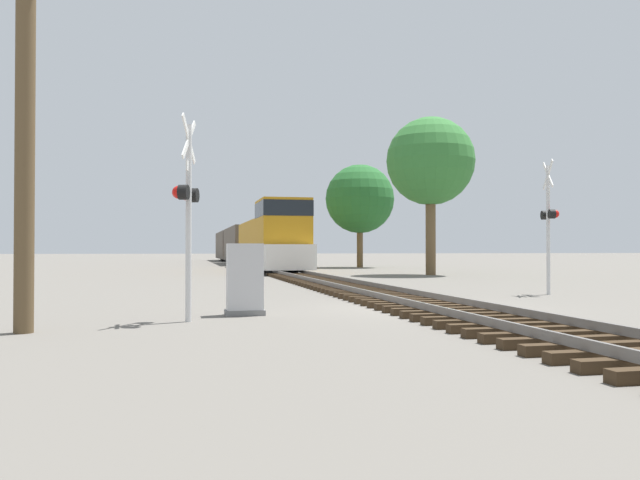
{
  "coord_description": "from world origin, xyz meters",
  "views": [
    {
      "loc": [
        -5.83,
        -14.64,
        1.47
      ],
      "look_at": [
        -1.06,
        6.97,
        1.8
      ],
      "focal_mm": 35.0,
      "sensor_mm": 36.0,
      "label": 1
    }
  ],
  "objects_px": {
    "crossing_signal_far": "(549,219)",
    "utility_pole": "(25,111)",
    "crossing_signal_near": "(187,202)",
    "relay_cabinet": "(245,280)",
    "tree_mid_background": "(360,199)",
    "freight_train": "(245,245)",
    "tree_far_right": "(430,162)"
  },
  "relations": [
    {
      "from": "crossing_signal_far",
      "to": "utility_pole",
      "type": "relative_size",
      "value": 0.57
    },
    {
      "from": "crossing_signal_far",
      "to": "crossing_signal_near",
      "type": "bearing_deg",
      "value": 127.76
    },
    {
      "from": "relay_cabinet",
      "to": "tree_mid_background",
      "type": "bearing_deg",
      "value": 69.86
    },
    {
      "from": "freight_train",
      "to": "utility_pole",
      "type": "xyz_separation_m",
      "value": [
        -8.55,
        -47.7,
        1.99
      ]
    },
    {
      "from": "freight_train",
      "to": "relay_cabinet",
      "type": "distance_m",
      "value": 45.8
    },
    {
      "from": "utility_pole",
      "to": "tree_mid_background",
      "type": "distance_m",
      "value": 40.35
    },
    {
      "from": "relay_cabinet",
      "to": "tree_mid_background",
      "type": "relative_size",
      "value": 0.19
    },
    {
      "from": "freight_train",
      "to": "crossing_signal_near",
      "type": "height_order",
      "value": "freight_train"
    },
    {
      "from": "tree_mid_background",
      "to": "crossing_signal_far",
      "type": "bearing_deg",
      "value": -94.5
    },
    {
      "from": "crossing_signal_near",
      "to": "tree_far_right",
      "type": "xyz_separation_m",
      "value": [
        13.78,
        20.47,
        4.05
      ]
    },
    {
      "from": "freight_train",
      "to": "relay_cabinet",
      "type": "relative_size",
      "value": 33.53
    },
    {
      "from": "freight_train",
      "to": "tree_mid_background",
      "type": "height_order",
      "value": "tree_mid_background"
    },
    {
      "from": "relay_cabinet",
      "to": "tree_far_right",
      "type": "distance_m",
      "value": 23.83
    },
    {
      "from": "crossing_signal_far",
      "to": "utility_pole",
      "type": "xyz_separation_m",
      "value": [
        -14.36,
        -6.32,
        1.44
      ]
    },
    {
      "from": "utility_pole",
      "to": "crossing_signal_near",
      "type": "bearing_deg",
      "value": 21.73
    },
    {
      "from": "relay_cabinet",
      "to": "utility_pole",
      "type": "distance_m",
      "value": 5.57
    },
    {
      "from": "tree_far_right",
      "to": "tree_mid_background",
      "type": "xyz_separation_m",
      "value": [
        0.15,
        15.07,
        -0.94
      ]
    },
    {
      "from": "relay_cabinet",
      "to": "tree_far_right",
      "type": "relative_size",
      "value": 0.18
    },
    {
      "from": "crossing_signal_near",
      "to": "relay_cabinet",
      "type": "relative_size",
      "value": 2.61
    },
    {
      "from": "relay_cabinet",
      "to": "utility_pole",
      "type": "bearing_deg",
      "value": -152.39
    },
    {
      "from": "tree_far_right",
      "to": "tree_mid_background",
      "type": "bearing_deg",
      "value": 89.43
    },
    {
      "from": "relay_cabinet",
      "to": "utility_pole",
      "type": "xyz_separation_m",
      "value": [
        -4.08,
        -2.14,
        3.12
      ]
    },
    {
      "from": "relay_cabinet",
      "to": "utility_pole",
      "type": "height_order",
      "value": "utility_pole"
    },
    {
      "from": "crossing_signal_far",
      "to": "relay_cabinet",
      "type": "relative_size",
      "value": 2.73
    },
    {
      "from": "tree_far_right",
      "to": "relay_cabinet",
      "type": "bearing_deg",
      "value": -122.74
    },
    {
      "from": "freight_train",
      "to": "tree_mid_background",
      "type": "bearing_deg",
      "value": -53.4
    },
    {
      "from": "crossing_signal_far",
      "to": "relay_cabinet",
      "type": "distance_m",
      "value": 11.22
    },
    {
      "from": "freight_train",
      "to": "crossing_signal_far",
      "type": "height_order",
      "value": "freight_train"
    },
    {
      "from": "crossing_signal_near",
      "to": "utility_pole",
      "type": "relative_size",
      "value": 0.55
    },
    {
      "from": "relay_cabinet",
      "to": "tree_far_right",
      "type": "xyz_separation_m",
      "value": [
        12.51,
        19.46,
        5.69
      ]
    },
    {
      "from": "crossing_signal_near",
      "to": "tree_mid_background",
      "type": "distance_m",
      "value": 38.31
    },
    {
      "from": "tree_far_right",
      "to": "tree_mid_background",
      "type": "relative_size",
      "value": 1.09
    }
  ]
}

